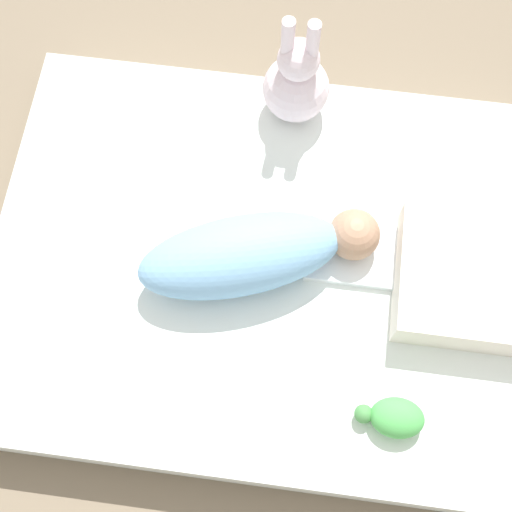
{
  "coord_description": "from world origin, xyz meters",
  "views": [
    {
      "loc": [
        -0.04,
        0.61,
        1.76
      ],
      "look_at": [
        0.04,
        0.02,
        0.19
      ],
      "focal_mm": 50.0,
      "sensor_mm": 36.0,
      "label": 1
    }
  ],
  "objects": [
    {
      "name": "ground_plane",
      "position": [
        0.0,
        0.0,
        0.0
      ],
      "size": [
        12.0,
        12.0,
        0.0
      ],
      "primitive_type": "plane",
      "color": "#7A6B56"
    },
    {
      "name": "bunny_plush",
      "position": [
        -0.01,
        -0.44,
        0.25
      ],
      "size": [
        0.17,
        0.17,
        0.34
      ],
      "color": "silver",
      "rests_on": "bed_mattress"
    },
    {
      "name": "burp_cloth",
      "position": [
        -0.19,
        -0.04,
        0.15
      ],
      "size": [
        0.22,
        0.16,
        0.02
      ],
      "color": "white",
      "rests_on": "bed_mattress"
    },
    {
      "name": "turtle_plush",
      "position": [
        -0.32,
        0.35,
        0.17
      ],
      "size": [
        0.15,
        0.09,
        0.07
      ],
      "color": "#51B756",
      "rests_on": "bed_mattress"
    },
    {
      "name": "pillow",
      "position": [
        -0.46,
        0.01,
        0.19
      ],
      "size": [
        0.31,
        0.32,
        0.1
      ],
      "color": "white",
      "rests_on": "bed_mattress"
    },
    {
      "name": "bed_mattress",
      "position": [
        0.0,
        0.0,
        0.07
      ],
      "size": [
        1.37,
        1.04,
        0.14
      ],
      "color": "white",
      "rests_on": "ground_plane"
    },
    {
      "name": "swaddled_baby",
      "position": [
        0.04,
        0.02,
        0.22
      ],
      "size": [
        0.58,
        0.34,
        0.16
      ],
      "rotation": [
        0.0,
        0.0,
        3.48
      ],
      "color": "#7FB7E5",
      "rests_on": "bed_mattress"
    }
  ]
}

